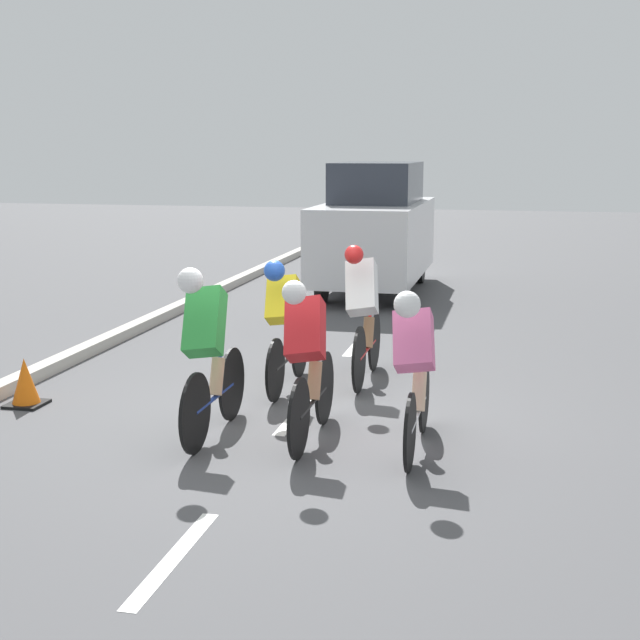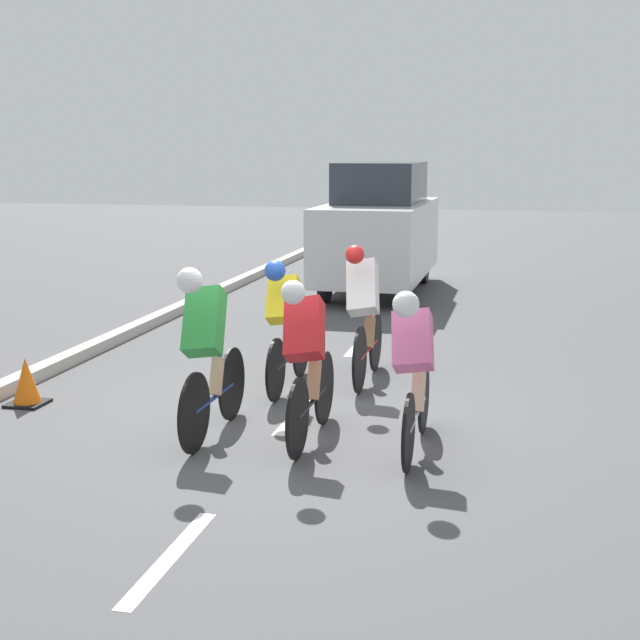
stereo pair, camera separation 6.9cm
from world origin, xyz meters
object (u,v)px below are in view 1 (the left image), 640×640
Objects in this scene: cyclist_white at (364,312)px; support_car at (375,229)px; traffic_cone at (25,383)px; cyclist_yellow at (284,321)px; cyclist_red at (308,358)px; cyclist_green at (208,349)px; cyclist_pink at (415,367)px.

cyclist_white is 0.41× the size of support_car.
cyclist_yellow is at bearing -154.54° from traffic_cone.
cyclist_red is 0.41× the size of support_car.
traffic_cone is (2.16, -0.55, -0.59)m from cyclist_green.
cyclist_green reaches higher than cyclist_pink.
support_car is at bearing -81.81° from cyclist_white.
cyclist_yellow is 6.83m from support_car.
traffic_cone is (2.40, 1.14, -0.52)m from cyclist_yellow.
cyclist_red is 3.13m from traffic_cone.
cyclist_red is 8.48m from support_car.
cyclist_white is 0.92m from cyclist_yellow.
support_car is 8.33m from traffic_cone.
cyclist_green is 0.99× the size of cyclist_white.
cyclist_green is at bearing 65.43° from cyclist_white.
cyclist_pink is at bearing 175.70° from cyclist_red.
traffic_cone is at bearing -7.82° from cyclist_pink.
cyclist_red is at bearing -4.30° from cyclist_pink.
cyclist_white reaches higher than cyclist_yellow.
cyclist_green is 2.30m from traffic_cone.
cyclist_yellow reaches higher than traffic_cone.
cyclist_red is at bearing 111.73° from cyclist_yellow.
cyclist_white is 3.62m from traffic_cone.
cyclist_yellow is 3.46× the size of traffic_cone.
cyclist_red is (-0.89, -0.07, -0.05)m from cyclist_green.
cyclist_pink is 0.41× the size of support_car.
cyclist_red is 0.99× the size of cyclist_yellow.
support_car reaches higher than cyclist_yellow.
cyclist_pink is 1.00× the size of cyclist_red.
traffic_cone is at bearing -14.33° from cyclist_green.
traffic_cone is (4.00, -0.55, -0.52)m from cyclist_pink.
cyclist_pink is 0.99× the size of cyclist_white.
cyclist_green is 1.84m from cyclist_pink.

